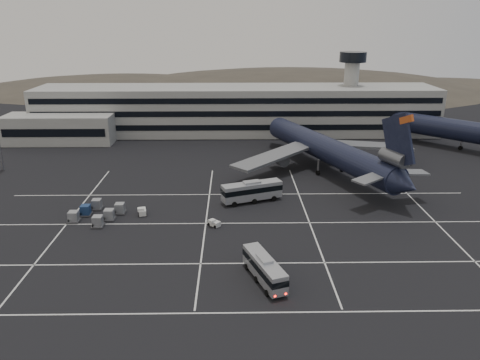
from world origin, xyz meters
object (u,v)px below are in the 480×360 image
Objects in this scene: tug_a at (142,211)px; uld_cluster at (97,213)px; trijet_main at (328,150)px; bus_far at (252,190)px; bus_near at (264,268)px.

tug_a is 7.85m from uld_cluster.
trijet_main reaches higher than tug_a.
uld_cluster is (-45.77, -25.60, -4.32)m from trijet_main.
bus_far is 4.70× the size of tug_a.
bus_far is at bearing 14.44° from uld_cluster.
tug_a is at bearing 86.32° from bus_far.
trijet_main is 21.70× the size of tug_a.
uld_cluster is at bearing 174.27° from tug_a.
bus_far is 28.69m from uld_cluster.
trijet_main is 50.53m from bus_near.
tug_a is (-20.51, 22.73, -1.31)m from bus_near.
trijet_main is 4.62× the size of bus_far.
bus_near is at bearing -37.48° from uld_cluster.
uld_cluster is (-28.28, 21.68, -1.03)m from bus_near.
bus_far is at bearing 3.58° from tug_a.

